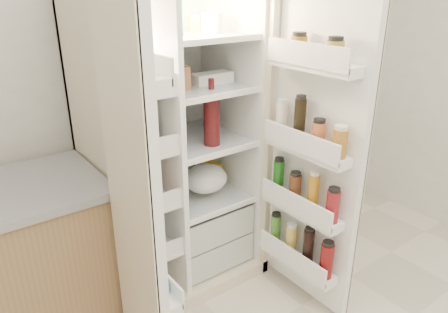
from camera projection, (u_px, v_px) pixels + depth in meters
wall_back at (129, 53)px, 2.53m from camera, size 4.00×0.02×2.70m
refrigerator at (172, 162)px, 2.54m from camera, size 0.92×0.70×1.80m
freezer_door at (136, 205)px, 1.75m from camera, size 0.15×0.40×1.72m
fridge_door at (314, 160)px, 2.23m from camera, size 0.17×0.58×1.72m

